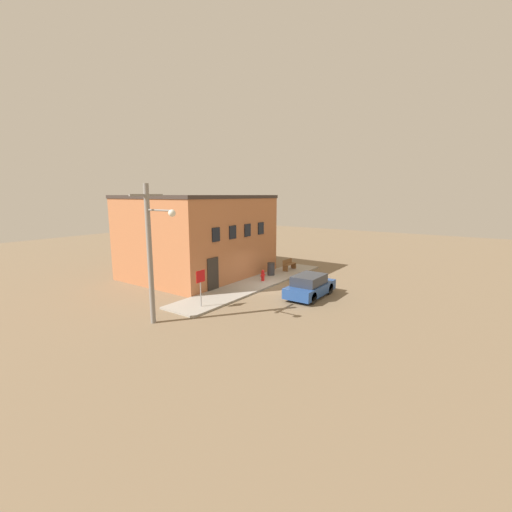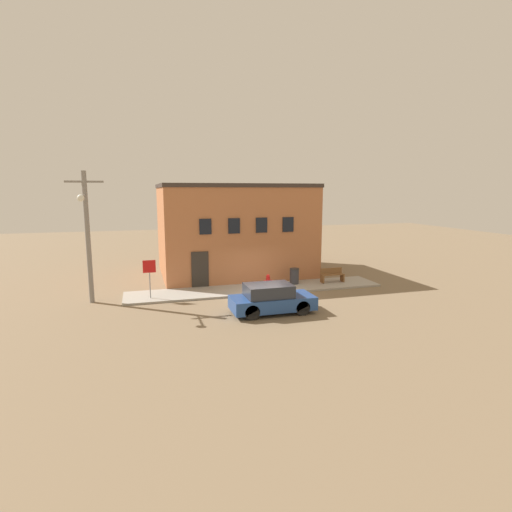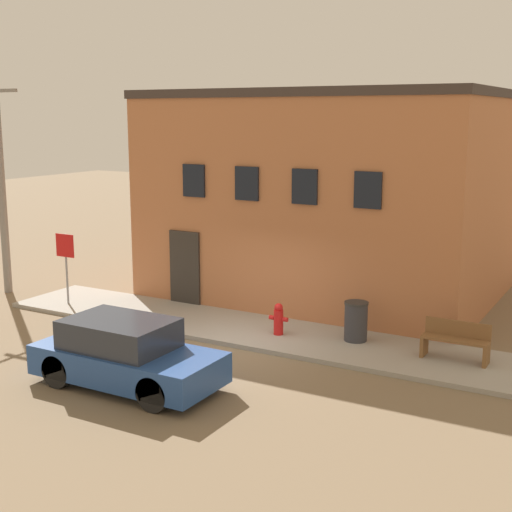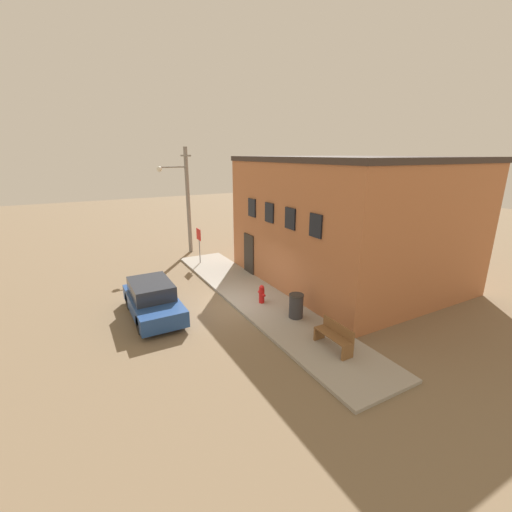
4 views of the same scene
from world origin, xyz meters
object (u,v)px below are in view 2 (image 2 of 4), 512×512
Objects in this scene: bench at (332,275)px; utility_pole at (87,232)px; fire_hydrant at (268,281)px; stop_sign at (149,272)px; trash_bin at (294,276)px; parked_car at (271,299)px.

utility_pole is at bearing -178.30° from bench.
fire_hydrant is 0.39× the size of stop_sign.
utility_pole is (-2.91, 0.27, 2.12)m from stop_sign.
stop_sign is (-6.63, -0.38, 1.02)m from fire_hydrant.
utility_pole is (-11.38, -0.61, 3.05)m from trash_bin.
bench is at bearing 1.70° from utility_pole.
trash_bin is (1.84, 0.49, 0.09)m from fire_hydrant.
parked_car is at bearing -26.72° from utility_pole.
utility_pole is 9.75m from parked_car.
stop_sign is 10.96m from bench.
utility_pole is at bearing -179.31° from fire_hydrant.
bench is 7.17m from parked_car.
bench is at bearing 3.56° from stop_sign.
parked_car reaches higher than trash_bin.
trash_bin reaches higher than bench.
utility_pole reaches higher than bench.
utility_pole is (-9.54, -0.12, 3.14)m from fire_hydrant.
stop_sign is at bearing 144.05° from parked_car.
fire_hydrant is at bearing -165.06° from trash_bin.
stop_sign is 8.57m from trash_bin.
parked_car is at bearing -122.86° from trash_bin.
parked_car is (-3.09, -4.78, 0.07)m from trash_bin.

